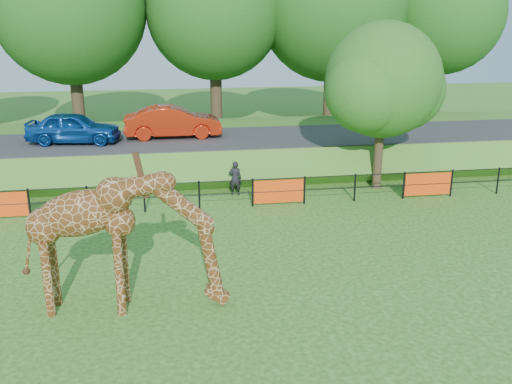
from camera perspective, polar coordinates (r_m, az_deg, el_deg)
ground at (r=14.03m, az=-3.40°, el=-12.27°), size 90.00×90.00×0.00m
giraffe at (r=13.97m, az=-12.88°, el=-4.89°), size 4.95×1.40×3.49m
perimeter_fence at (r=21.16m, az=-5.70°, el=-0.32°), size 28.07×0.10×1.10m
embankment at (r=28.38m, az=-6.72°, el=4.38°), size 40.00×9.00×1.30m
road at (r=26.76m, az=-6.61°, el=5.17°), size 40.00×5.00×0.12m
car_blue at (r=26.84m, az=-17.77°, el=6.14°), size 4.27×2.20×1.39m
car_red at (r=27.10m, az=-8.31°, el=6.96°), size 4.48×1.59×1.47m
visitor at (r=22.73m, az=-2.10°, el=1.39°), size 0.55×0.40×1.40m
tree_east at (r=23.63m, az=12.76°, el=10.45°), size 5.40×4.71×6.76m
bg_tree_line at (r=34.29m, az=-4.38°, el=17.67°), size 37.30×8.80×11.82m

